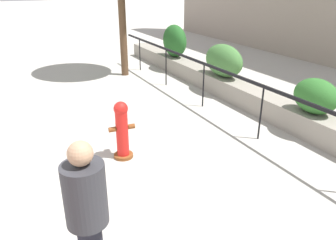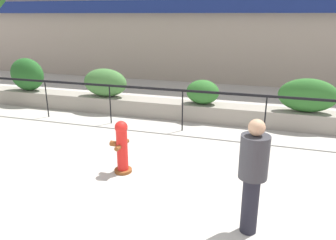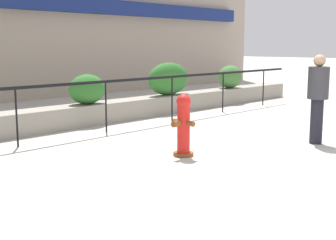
{
  "view_description": "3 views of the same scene",
  "coord_description": "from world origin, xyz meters",
  "px_view_note": "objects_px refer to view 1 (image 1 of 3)",
  "views": [
    {
      "loc": [
        4.6,
        0.53,
        2.98
      ],
      "look_at": [
        -0.67,
        3.16,
        0.49
      ],
      "focal_mm": 35.0,
      "sensor_mm": 36.0,
      "label": 1
    },
    {
      "loc": [
        2.11,
        -3.29,
        3.05
      ],
      "look_at": [
        0.17,
        3.03,
        0.9
      ],
      "focal_mm": 35.0,
      "sensor_mm": 36.0,
      "label": 2
    },
    {
      "loc": [
        -6.48,
        -3.09,
        1.91
      ],
      "look_at": [
        -0.38,
        2.67,
        0.56
      ],
      "focal_mm": 50.0,
      "sensor_mm": 36.0,
      "label": 3
    }
  ],
  "objects_px": {
    "hedge_bush_0": "(175,41)",
    "hedge_bush_1": "(224,61)",
    "fire_hydrant": "(122,130)",
    "pedestrian": "(87,212)",
    "hedge_bush_2": "(316,96)"
  },
  "relations": [
    {
      "from": "hedge_bush_1",
      "to": "fire_hydrant",
      "type": "distance_m",
      "value": 4.51
    },
    {
      "from": "fire_hydrant",
      "to": "hedge_bush_0",
      "type": "bearing_deg",
      "value": 144.16
    },
    {
      "from": "hedge_bush_0",
      "to": "hedge_bush_2",
      "type": "distance_m",
      "value": 6.16
    },
    {
      "from": "hedge_bush_1",
      "to": "hedge_bush_0",
      "type": "bearing_deg",
      "value": 180.0
    },
    {
      "from": "hedge_bush_2",
      "to": "pedestrian",
      "type": "xyz_separation_m",
      "value": [
        1.71,
        -5.04,
        0.13
      ]
    },
    {
      "from": "pedestrian",
      "to": "hedge_bush_2",
      "type": "bearing_deg",
      "value": 108.73
    },
    {
      "from": "pedestrian",
      "to": "hedge_bush_1",
      "type": "bearing_deg",
      "value": 134.1
    },
    {
      "from": "hedge_bush_0",
      "to": "pedestrian",
      "type": "relative_size",
      "value": 0.74
    },
    {
      "from": "fire_hydrant",
      "to": "pedestrian",
      "type": "distance_m",
      "value": 2.86
    },
    {
      "from": "hedge_bush_0",
      "to": "hedge_bush_1",
      "type": "bearing_deg",
      "value": 0.0
    },
    {
      "from": "fire_hydrant",
      "to": "pedestrian",
      "type": "xyz_separation_m",
      "value": [
        2.55,
        -1.2,
        0.44
      ]
    },
    {
      "from": "hedge_bush_2",
      "to": "fire_hydrant",
      "type": "distance_m",
      "value": 3.94
    },
    {
      "from": "hedge_bush_1",
      "to": "pedestrian",
      "type": "height_order",
      "value": "pedestrian"
    },
    {
      "from": "hedge_bush_2",
      "to": "hedge_bush_1",
      "type": "bearing_deg",
      "value": 180.0
    },
    {
      "from": "hedge_bush_0",
      "to": "hedge_bush_1",
      "type": "xyz_separation_m",
      "value": [
        2.98,
        0.0,
        -0.11
      ]
    }
  ]
}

